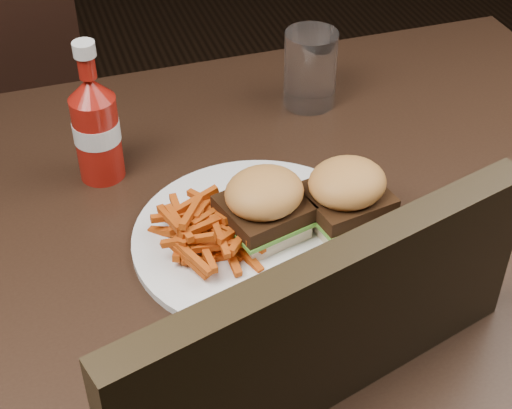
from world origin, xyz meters
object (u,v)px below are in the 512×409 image
object	(u,v)px
dining_table	(247,225)
tumbler	(310,71)
plate	(259,238)
ketchup_bottle	(98,138)

from	to	relation	value
dining_table	tumbler	distance (m)	0.29
plate	ketchup_bottle	bearing A→B (deg)	129.31
ketchup_bottle	tumbler	bearing A→B (deg)	14.57
tumbler	plate	bearing A→B (deg)	-121.76
dining_table	ketchup_bottle	world-z (taller)	ketchup_bottle
plate	ketchup_bottle	size ratio (longest dim) A/B	2.56
plate	tumbler	world-z (taller)	tumbler
dining_table	ketchup_bottle	size ratio (longest dim) A/B	9.93
plate	tumbler	xyz separation A→B (m)	(0.17, 0.28, 0.05)
dining_table	plate	distance (m)	0.06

